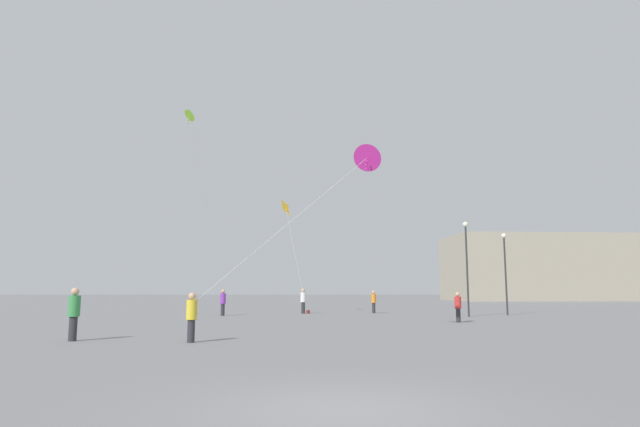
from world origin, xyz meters
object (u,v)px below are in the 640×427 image
object	(u,v)px
person_in_purple	(223,301)
lamppost_west	(467,255)
lamppost_east	(505,261)
building_left_hall	(539,268)
person_in_orange	(374,301)
person_in_yellow	(192,315)
kite_amber_delta	(286,208)
person_in_white	(303,300)
kite_lime_diamond	(191,120)
person_in_red	(458,306)
person_in_green	(74,312)
handbag_beside_flyer	(308,312)
kite_magenta_diamond	(367,158)

from	to	relation	value
person_in_purple	lamppost_west	xyz separation A→B (m)	(16.30, -1.66, 3.09)
lamppost_east	building_left_hall	bearing A→B (deg)	64.13
person_in_orange	person_in_yellow	size ratio (longest dim) A/B	0.99
kite_amber_delta	person_in_purple	bearing A→B (deg)	-141.30
person_in_white	person_in_orange	world-z (taller)	person_in_white
person_in_white	kite_lime_diamond	bearing A→B (deg)	-77.96
person_in_white	person_in_red	bearing A→B (deg)	-3.57
person_in_orange	building_left_hall	bearing A→B (deg)	-151.81
person_in_green	lamppost_west	world-z (taller)	lamppost_west
person_in_green	kite_lime_diamond	xyz separation A→B (m)	(1.33, 11.09, 10.61)
person_in_yellow	kite_lime_diamond	size ratio (longest dim) A/B	0.15
person_in_red	handbag_beside_flyer	distance (m)	13.38
kite_lime_diamond	handbag_beside_flyer	distance (m)	16.45
person_in_red	kite_amber_delta	bearing A→B (deg)	-140.64
person_in_white	kite_lime_diamond	size ratio (longest dim) A/B	0.17
person_in_purple	kite_lime_diamond	size ratio (longest dim) A/B	0.16
person_in_orange	kite_magenta_diamond	xyz separation A→B (m)	(-2.34, -17.93, 6.53)
building_left_hall	person_in_yellow	bearing A→B (deg)	-121.98
kite_amber_delta	lamppost_west	distance (m)	13.70
person_in_purple	kite_lime_diamond	distance (m)	12.48
person_in_green	lamppost_west	bearing A→B (deg)	-162.76
kite_amber_delta	handbag_beside_flyer	size ratio (longest dim) A/B	22.11
person_in_purple	kite_lime_diamond	bearing A→B (deg)	-123.78
person_in_white	lamppost_east	xyz separation A→B (m)	(14.13, -2.81, 2.74)
person_in_green	person_in_purple	size ratio (longest dim) A/B	1.05
lamppost_east	lamppost_west	bearing A→B (deg)	-149.71
kite_amber_delta	kite_magenta_diamond	bearing A→B (deg)	-76.32
person_in_purple	person_in_yellow	bearing A→B (deg)	-108.07
person_in_orange	person_in_green	bearing A→B (deg)	32.61
person_in_green	kite_lime_diamond	bearing A→B (deg)	-119.74
lamppost_east	kite_amber_delta	bearing A→B (deg)	168.84
person_in_green	person_in_orange	bearing A→B (deg)	-144.83
person_in_yellow	kite_magenta_diamond	distance (m)	9.98
lamppost_east	person_in_white	bearing A→B (deg)	168.76
person_in_white	person_in_yellow	world-z (taller)	person_in_white
person_in_yellow	person_in_purple	bearing A→B (deg)	-120.20
person_in_purple	person_in_red	xyz separation A→B (m)	(14.03, -7.35, -0.08)
person_in_white	person_in_green	size ratio (longest dim) A/B	0.98
person_in_white	handbag_beside_flyer	distance (m)	0.95
person_in_orange	handbag_beside_flyer	distance (m)	5.03
lamppost_west	handbag_beside_flyer	distance (m)	12.23
lamppost_west	person_in_red	bearing A→B (deg)	-111.74
person_in_yellow	lamppost_east	world-z (taller)	lamppost_east
person_in_white	handbag_beside_flyer	bearing A→B (deg)	62.75
handbag_beside_flyer	building_left_hall	bearing A→B (deg)	49.82
person_in_purple	person_in_red	distance (m)	15.84
person_in_yellow	person_in_red	distance (m)	16.23
kite_magenta_diamond	lamppost_west	world-z (taller)	kite_magenta_diamond
kite_magenta_diamond	person_in_white	bearing A→B (deg)	99.67
person_in_yellow	kite_amber_delta	world-z (taller)	kite_amber_delta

